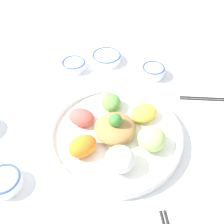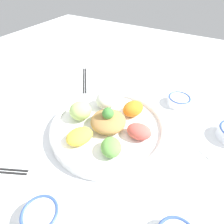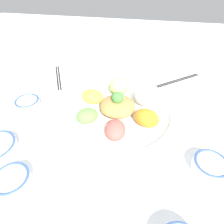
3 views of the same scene
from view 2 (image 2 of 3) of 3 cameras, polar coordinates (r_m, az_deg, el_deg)
name	(u,v)px [view 2 (image 2 of 3)]	position (r m, az deg, el deg)	size (l,w,h in m)	color
ground_plane	(110,139)	(0.64, -0.71, -8.12)	(2.40, 2.40, 0.00)	white
salad_platter	(108,124)	(0.65, -1.27, -3.78)	(0.40, 0.40, 0.10)	white
sauce_bowl_red	(179,100)	(0.81, 19.71, 3.43)	(0.09, 0.09, 0.04)	white
rice_bowl_plain	(41,216)	(0.51, -20.79, -27.44)	(0.08, 0.08, 0.04)	white
chopsticks_pair_far	(85,79)	(0.94, -8.33, 9.81)	(0.20, 0.15, 0.01)	black
serving_spoon_main	(122,79)	(0.93, 3.03, 9.99)	(0.04, 0.12, 0.01)	white
serving_spoon_extra	(213,160)	(0.65, 28.47, -12.87)	(0.08, 0.12, 0.01)	white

